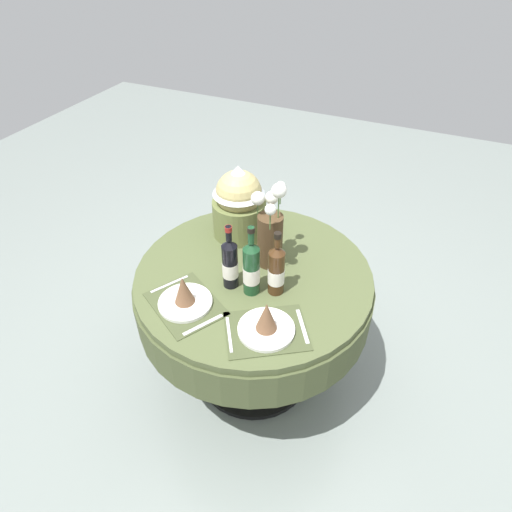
{
  "coord_description": "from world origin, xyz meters",
  "views": [
    {
      "loc": [
        0.66,
        -1.45,
        2.17
      ],
      "look_at": [
        0.0,
        0.03,
        0.85
      ],
      "focal_mm": 30.86,
      "sensor_mm": 36.0,
      "label": 1
    }
  ],
  "objects_px": {
    "wine_bottle_centre": "(230,263)",
    "gift_tub_back_left": "(239,199)",
    "dining_table": "(254,295)",
    "wine_bottle_rear": "(276,270)",
    "place_setting_right": "(266,323)",
    "flower_vase": "(270,232)",
    "place_setting_left": "(185,297)",
    "wine_bottle_right": "(251,268)"
  },
  "relations": [
    {
      "from": "dining_table",
      "to": "wine_bottle_rear",
      "type": "height_order",
      "value": "wine_bottle_rear"
    },
    {
      "from": "place_setting_right",
      "to": "wine_bottle_centre",
      "type": "xyz_separation_m",
      "value": [
        -0.26,
        0.2,
        0.08
      ]
    },
    {
      "from": "place_setting_right",
      "to": "wine_bottle_rear",
      "type": "relative_size",
      "value": 1.29
    },
    {
      "from": "place_setting_left",
      "to": "wine_bottle_right",
      "type": "distance_m",
      "value": 0.32
    },
    {
      "from": "gift_tub_back_left",
      "to": "dining_table",
      "type": "bearing_deg",
      "value": -52.81
    },
    {
      "from": "dining_table",
      "to": "wine_bottle_right",
      "type": "xyz_separation_m",
      "value": [
        0.05,
        -0.12,
        0.29
      ]
    },
    {
      "from": "wine_bottle_right",
      "to": "wine_bottle_rear",
      "type": "relative_size",
      "value": 1.09
    },
    {
      "from": "dining_table",
      "to": "wine_bottle_rear",
      "type": "relative_size",
      "value": 3.56
    },
    {
      "from": "dining_table",
      "to": "wine_bottle_rear",
      "type": "xyz_separation_m",
      "value": [
        0.15,
        -0.08,
        0.28
      ]
    },
    {
      "from": "place_setting_right",
      "to": "wine_bottle_right",
      "type": "relative_size",
      "value": 1.19
    },
    {
      "from": "dining_table",
      "to": "flower_vase",
      "type": "relative_size",
      "value": 2.6
    },
    {
      "from": "place_setting_left",
      "to": "flower_vase",
      "type": "relative_size",
      "value": 0.94
    },
    {
      "from": "dining_table",
      "to": "gift_tub_back_left",
      "type": "distance_m",
      "value": 0.49
    },
    {
      "from": "wine_bottle_centre",
      "to": "wine_bottle_rear",
      "type": "height_order",
      "value": "wine_bottle_centre"
    },
    {
      "from": "wine_bottle_centre",
      "to": "gift_tub_back_left",
      "type": "bearing_deg",
      "value": 110.01
    },
    {
      "from": "place_setting_right",
      "to": "gift_tub_back_left",
      "type": "bearing_deg",
      "value": 124.68
    },
    {
      "from": "place_setting_right",
      "to": "wine_bottle_right",
      "type": "bearing_deg",
      "value": 128.77
    },
    {
      "from": "wine_bottle_centre",
      "to": "flower_vase",
      "type": "bearing_deg",
      "value": 66.04
    },
    {
      "from": "place_setting_right",
      "to": "flower_vase",
      "type": "height_order",
      "value": "flower_vase"
    },
    {
      "from": "flower_vase",
      "to": "gift_tub_back_left",
      "type": "relative_size",
      "value": 1.12
    },
    {
      "from": "flower_vase",
      "to": "place_setting_right",
      "type": "bearing_deg",
      "value": -68.89
    },
    {
      "from": "flower_vase",
      "to": "wine_bottle_right",
      "type": "xyz_separation_m",
      "value": [
        0.01,
        -0.23,
        -0.05
      ]
    },
    {
      "from": "gift_tub_back_left",
      "to": "place_setting_right",
      "type": "bearing_deg",
      "value": -55.32
    },
    {
      "from": "dining_table",
      "to": "wine_bottle_rear",
      "type": "bearing_deg",
      "value": -27.63
    },
    {
      "from": "place_setting_left",
      "to": "wine_bottle_centre",
      "type": "distance_m",
      "value": 0.25
    },
    {
      "from": "flower_vase",
      "to": "wine_bottle_rear",
      "type": "xyz_separation_m",
      "value": [
        0.11,
        -0.18,
        -0.06
      ]
    },
    {
      "from": "place_setting_left",
      "to": "wine_bottle_centre",
      "type": "xyz_separation_m",
      "value": [
        0.13,
        0.2,
        0.08
      ]
    },
    {
      "from": "dining_table",
      "to": "flower_vase",
      "type": "bearing_deg",
      "value": 69.26
    },
    {
      "from": "dining_table",
      "to": "place_setting_left",
      "type": "distance_m",
      "value": 0.42
    },
    {
      "from": "wine_bottle_right",
      "to": "dining_table",
      "type": "bearing_deg",
      "value": 110.24
    },
    {
      "from": "place_setting_left",
      "to": "wine_bottle_rear",
      "type": "height_order",
      "value": "wine_bottle_rear"
    },
    {
      "from": "dining_table",
      "to": "wine_bottle_centre",
      "type": "distance_m",
      "value": 0.31
    },
    {
      "from": "wine_bottle_centre",
      "to": "wine_bottle_right",
      "type": "distance_m",
      "value": 0.11
    },
    {
      "from": "dining_table",
      "to": "gift_tub_back_left",
      "type": "height_order",
      "value": "gift_tub_back_left"
    },
    {
      "from": "wine_bottle_rear",
      "to": "gift_tub_back_left",
      "type": "relative_size",
      "value": 0.82
    },
    {
      "from": "wine_bottle_rear",
      "to": "gift_tub_back_left",
      "type": "distance_m",
      "value": 0.49
    },
    {
      "from": "wine_bottle_centre",
      "to": "wine_bottle_right",
      "type": "relative_size",
      "value": 0.92
    },
    {
      "from": "flower_vase",
      "to": "gift_tub_back_left",
      "type": "xyz_separation_m",
      "value": [
        -0.24,
        0.16,
        0.02
      ]
    },
    {
      "from": "place_setting_right",
      "to": "wine_bottle_right",
      "type": "distance_m",
      "value": 0.27
    },
    {
      "from": "place_setting_left",
      "to": "wine_bottle_rear",
      "type": "distance_m",
      "value": 0.42
    },
    {
      "from": "flower_vase",
      "to": "wine_bottle_centre",
      "type": "bearing_deg",
      "value": -113.96
    },
    {
      "from": "wine_bottle_centre",
      "to": "gift_tub_back_left",
      "type": "distance_m",
      "value": 0.42
    }
  ]
}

